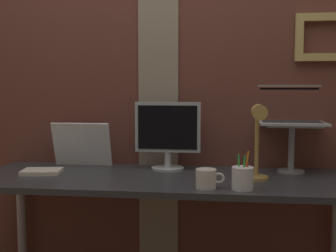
# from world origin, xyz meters

# --- Properties ---
(brick_wall_back) EXTENTS (3.48, 0.16, 2.35)m
(brick_wall_back) POSITION_xyz_m (0.00, 0.48, 1.17)
(brick_wall_back) COLOR brown
(brick_wall_back) RESTS_ON ground_plane
(desk) EXTENTS (1.94, 0.63, 0.72)m
(desk) POSITION_xyz_m (0.08, 0.10, 0.65)
(desk) COLOR #333338
(desk) RESTS_ON ground_plane
(monitor) EXTENTS (0.36, 0.18, 0.37)m
(monitor) POSITION_xyz_m (0.07, 0.30, 0.93)
(monitor) COLOR #ADB2B7
(monitor) RESTS_ON desk
(laptop_stand) EXTENTS (0.28, 0.22, 0.26)m
(laptop_stand) POSITION_xyz_m (0.73, 0.30, 0.89)
(laptop_stand) COLOR gray
(laptop_stand) RESTS_ON desk
(laptop) EXTENTS (0.35, 0.29, 0.21)m
(laptop) POSITION_xyz_m (0.73, 0.36, 1.03)
(laptop) COLOR #ADB2B7
(laptop) RESTS_ON laptop_stand
(whiteboard_panel) EXTENTS (0.34, 0.09, 0.25)m
(whiteboard_panel) POSITION_xyz_m (-0.43, 0.33, 0.85)
(whiteboard_panel) COLOR white
(whiteboard_panel) RESTS_ON desk
(desk_lamp) EXTENTS (0.12, 0.20, 0.37)m
(desk_lamp) POSITION_xyz_m (0.53, 0.05, 0.95)
(desk_lamp) COLOR tan
(desk_lamp) RESTS_ON desk
(pen_cup) EXTENTS (0.10, 0.10, 0.17)m
(pen_cup) POSITION_xyz_m (0.46, -0.11, 0.77)
(pen_cup) COLOR white
(pen_cup) RESTS_ON desk
(coffee_mug) EXTENTS (0.13, 0.09, 0.09)m
(coffee_mug) POSITION_xyz_m (0.30, -0.11, 0.76)
(coffee_mug) COLOR silver
(coffee_mug) RESTS_ON desk
(paper_clutter_stack) EXTENTS (0.22, 0.17, 0.02)m
(paper_clutter_stack) POSITION_xyz_m (-0.58, 0.10, 0.73)
(paper_clutter_stack) COLOR silver
(paper_clutter_stack) RESTS_ON desk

